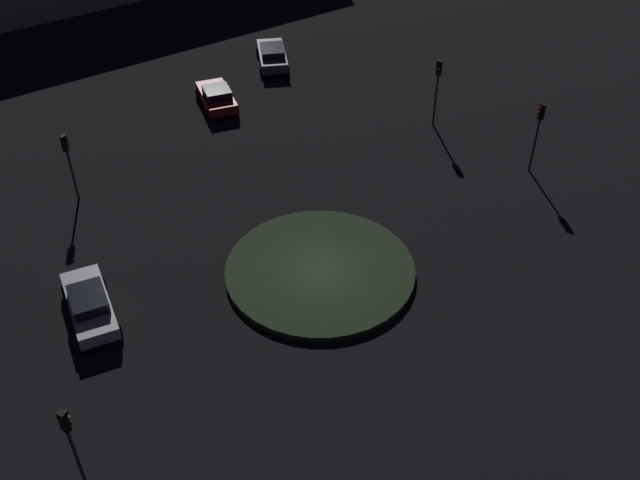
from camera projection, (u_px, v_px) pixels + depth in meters
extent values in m
plane|color=black|center=(320.00, 273.00, 35.00)|extent=(116.28, 116.28, 0.00)
cylinder|color=#2D4228|center=(320.00, 270.00, 34.91)|extent=(8.94, 8.94, 0.30)
cube|color=slate|center=(272.00, 56.00, 51.40)|extent=(4.52, 2.42, 0.66)
cube|color=black|center=(272.00, 50.00, 50.80)|extent=(2.21, 1.85, 0.46)
cylinder|color=black|center=(258.00, 52.00, 52.69)|extent=(0.63, 0.31, 0.60)
cylinder|color=black|center=(283.00, 50.00, 52.89)|extent=(0.63, 0.31, 0.60)
cylinder|color=black|center=(261.00, 71.00, 50.33)|extent=(0.63, 0.31, 0.60)
cylinder|color=black|center=(288.00, 70.00, 50.53)|extent=(0.63, 0.31, 0.60)
cube|color=red|center=(216.00, 97.00, 46.87)|extent=(4.01, 1.99, 0.59)
cube|color=black|center=(217.00, 92.00, 46.27)|extent=(1.74, 1.65, 0.50)
cylinder|color=black|center=(198.00, 94.00, 47.84)|extent=(0.66, 0.26, 0.65)
cylinder|color=black|center=(225.00, 89.00, 48.32)|extent=(0.66, 0.26, 0.65)
cylinder|color=black|center=(208.00, 115.00, 45.80)|extent=(0.66, 0.26, 0.65)
cylinder|color=black|center=(236.00, 110.00, 46.27)|extent=(0.66, 0.26, 0.65)
cube|color=white|center=(90.00, 305.00, 32.40)|extent=(4.70, 2.27, 0.61)
cube|color=black|center=(88.00, 299.00, 31.91)|extent=(2.16, 1.74, 0.50)
cylinder|color=black|center=(65.00, 293.00, 33.47)|extent=(0.69, 0.30, 0.67)
cylinder|color=black|center=(103.00, 282.00, 34.01)|extent=(0.69, 0.30, 0.67)
cylinder|color=black|center=(78.00, 341.00, 31.18)|extent=(0.69, 0.30, 0.67)
cylinder|color=black|center=(119.00, 329.00, 31.72)|extent=(0.69, 0.30, 0.67)
cylinder|color=#2D2D2D|center=(78.00, 461.00, 25.07)|extent=(0.12, 0.12, 3.45)
cube|color=black|center=(64.00, 421.00, 23.69)|extent=(0.37, 0.36, 0.90)
sphere|color=#3F0C0C|center=(66.00, 413.00, 23.61)|extent=(0.20, 0.20, 0.20)
sphere|color=yellow|center=(67.00, 418.00, 23.78)|extent=(0.20, 0.20, 0.20)
sphere|color=#0F3819|center=(69.00, 424.00, 23.95)|extent=(0.20, 0.20, 0.20)
cylinder|color=#2D2D2D|center=(435.00, 100.00, 44.44)|extent=(0.12, 0.12, 3.33)
cube|color=black|center=(439.00, 68.00, 43.10)|extent=(0.37, 0.37, 0.90)
sphere|color=#3F0C0C|center=(439.00, 64.00, 42.83)|extent=(0.20, 0.20, 0.20)
sphere|color=yellow|center=(438.00, 69.00, 43.00)|extent=(0.20, 0.20, 0.20)
sphere|color=#0F3819|center=(438.00, 73.00, 43.17)|extent=(0.20, 0.20, 0.20)
cylinder|color=#2D2D2D|center=(73.00, 175.00, 38.59)|extent=(0.12, 0.12, 3.02)
cube|color=black|center=(65.00, 143.00, 37.35)|extent=(0.37, 0.36, 0.90)
sphere|color=#3F0C0C|center=(66.00, 139.00, 37.13)|extent=(0.20, 0.20, 0.20)
sphere|color=#4C380F|center=(67.00, 144.00, 37.30)|extent=(0.20, 0.20, 0.20)
sphere|color=#1EE53F|center=(68.00, 148.00, 37.47)|extent=(0.20, 0.20, 0.20)
cylinder|color=#2D2D2D|center=(534.00, 146.00, 40.59)|extent=(0.12, 0.12, 3.28)
cube|color=black|center=(541.00, 112.00, 39.26)|extent=(0.36, 0.31, 0.90)
sphere|color=red|center=(541.00, 108.00, 39.02)|extent=(0.20, 0.20, 0.20)
sphere|color=#4C380F|center=(540.00, 113.00, 39.19)|extent=(0.20, 0.20, 0.20)
sphere|color=#0F3819|center=(539.00, 117.00, 39.37)|extent=(0.20, 0.20, 0.20)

